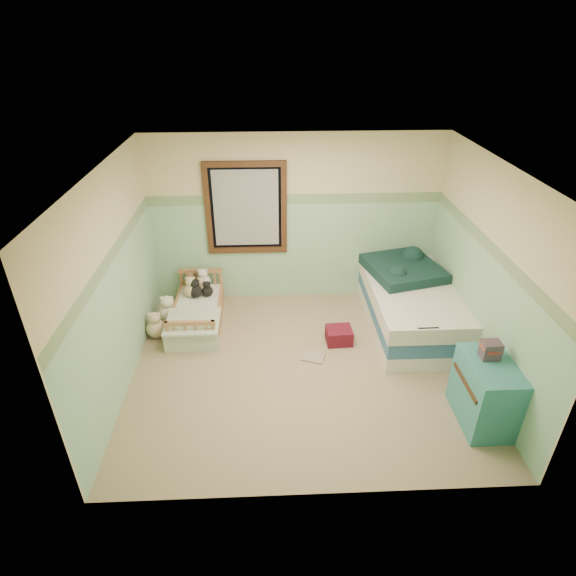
{
  "coord_description": "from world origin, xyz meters",
  "views": [
    {
      "loc": [
        -0.39,
        -4.56,
        3.78
      ],
      "look_at": [
        -0.17,
        0.35,
        0.95
      ],
      "focal_mm": 29.13,
      "sensor_mm": 36.0,
      "label": 1
    }
  ],
  "objects_px": {
    "plush_floor_cream": "(169,313)",
    "red_pillow": "(339,335)",
    "dresser": "(485,392)",
    "floor_book": "(313,357)",
    "twin_bed_frame": "(407,317)",
    "plush_floor_tan": "(156,328)",
    "toddler_bed_frame": "(198,318)"
  },
  "relations": [
    {
      "from": "plush_floor_tan",
      "to": "dresser",
      "type": "relative_size",
      "value": 0.34
    },
    {
      "from": "plush_floor_cream",
      "to": "red_pillow",
      "type": "distance_m",
      "value": 2.44
    },
    {
      "from": "twin_bed_frame",
      "to": "toddler_bed_frame",
      "type": "bearing_deg",
      "value": 177.43
    },
    {
      "from": "toddler_bed_frame",
      "to": "twin_bed_frame",
      "type": "height_order",
      "value": "twin_bed_frame"
    },
    {
      "from": "twin_bed_frame",
      "to": "red_pillow",
      "type": "bearing_deg",
      "value": -158.65
    },
    {
      "from": "plush_floor_cream",
      "to": "twin_bed_frame",
      "type": "relative_size",
      "value": 0.13
    },
    {
      "from": "plush_floor_cream",
      "to": "twin_bed_frame",
      "type": "height_order",
      "value": "plush_floor_cream"
    },
    {
      "from": "dresser",
      "to": "red_pillow",
      "type": "xyz_separation_m",
      "value": [
        -1.33,
        1.47,
        -0.28
      ]
    },
    {
      "from": "plush_floor_tan",
      "to": "twin_bed_frame",
      "type": "xyz_separation_m",
      "value": [
        3.5,
        0.16,
        -0.02
      ]
    },
    {
      "from": "toddler_bed_frame",
      "to": "plush_floor_tan",
      "type": "relative_size",
      "value": 5.03
    },
    {
      "from": "plush_floor_cream",
      "to": "dresser",
      "type": "distance_m",
      "value": 4.23
    },
    {
      "from": "plush_floor_tan",
      "to": "toddler_bed_frame",
      "type": "bearing_deg",
      "value": 29.44
    },
    {
      "from": "twin_bed_frame",
      "to": "dresser",
      "type": "relative_size",
      "value": 2.86
    },
    {
      "from": "plush_floor_cream",
      "to": "red_pillow",
      "type": "xyz_separation_m",
      "value": [
        2.37,
        -0.59,
        -0.04
      ]
    },
    {
      "from": "plush_floor_tan",
      "to": "plush_floor_cream",
      "type": "bearing_deg",
      "value": 72.77
    },
    {
      "from": "dresser",
      "to": "floor_book",
      "type": "distance_m",
      "value": 2.08
    },
    {
      "from": "plush_floor_tan",
      "to": "floor_book",
      "type": "relative_size",
      "value": 0.94
    },
    {
      "from": "dresser",
      "to": "plush_floor_tan",
      "type": "bearing_deg",
      "value": 155.89
    },
    {
      "from": "plush_floor_tan",
      "to": "twin_bed_frame",
      "type": "relative_size",
      "value": 0.12
    },
    {
      "from": "plush_floor_cream",
      "to": "floor_book",
      "type": "distance_m",
      "value": 2.2
    },
    {
      "from": "plush_floor_tan",
      "to": "floor_book",
      "type": "xyz_separation_m",
      "value": [
        2.1,
        -0.57,
        -0.12
      ]
    },
    {
      "from": "dresser",
      "to": "red_pillow",
      "type": "distance_m",
      "value": 2.0
    },
    {
      "from": "twin_bed_frame",
      "to": "dresser",
      "type": "height_order",
      "value": "dresser"
    },
    {
      "from": "plush_floor_cream",
      "to": "floor_book",
      "type": "height_order",
      "value": "plush_floor_cream"
    },
    {
      "from": "dresser",
      "to": "red_pillow",
      "type": "height_order",
      "value": "dresser"
    },
    {
      "from": "dresser",
      "to": "twin_bed_frame",
      "type": "bearing_deg",
      "value": 99.21
    },
    {
      "from": "plush_floor_cream",
      "to": "red_pillow",
      "type": "bearing_deg",
      "value": -13.93
    },
    {
      "from": "plush_floor_cream",
      "to": "twin_bed_frame",
      "type": "xyz_separation_m",
      "value": [
        3.39,
        -0.19,
        -0.03
      ]
    },
    {
      "from": "floor_book",
      "to": "plush_floor_tan",
      "type": "bearing_deg",
      "value": -174.51
    },
    {
      "from": "toddler_bed_frame",
      "to": "red_pillow",
      "type": "relative_size",
      "value": 3.89
    },
    {
      "from": "twin_bed_frame",
      "to": "red_pillow",
      "type": "xyz_separation_m",
      "value": [
        -1.02,
        -0.4,
        -0.01
      ]
    },
    {
      "from": "dresser",
      "to": "red_pillow",
      "type": "relative_size",
      "value": 2.27
    }
  ]
}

